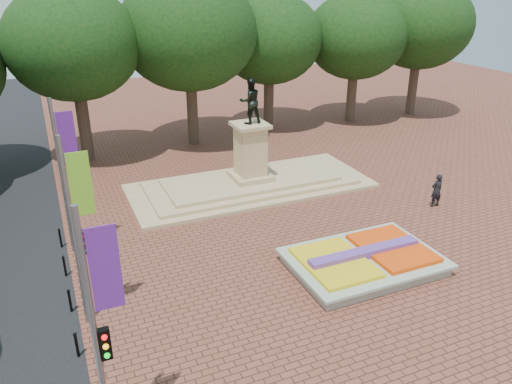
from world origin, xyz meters
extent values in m
plane|color=brown|center=(0.00, 0.00, 0.00)|extent=(90.00, 90.00, 0.00)
cube|color=gray|center=(1.00, -2.00, 0.23)|extent=(6.00, 4.00, 0.45)
cube|color=#A8B5A4|center=(1.00, -2.00, 0.50)|extent=(6.30, 4.30, 0.12)
cube|color=#FC4B0E|center=(2.45, -2.00, 0.63)|extent=(2.60, 3.40, 0.22)
cube|color=yellow|center=(-0.45, -2.00, 0.62)|extent=(2.60, 3.40, 0.18)
cube|color=#623696|center=(1.00, -2.00, 0.72)|extent=(5.20, 0.55, 0.38)
cube|color=tan|center=(0.00, 8.00, 0.10)|extent=(14.00, 6.00, 0.20)
cube|color=tan|center=(0.00, 8.00, 0.30)|extent=(12.00, 5.00, 0.20)
cube|color=tan|center=(0.00, 8.00, 0.50)|extent=(10.00, 4.00, 0.20)
cube|color=tan|center=(0.00, 8.00, 0.75)|extent=(2.20, 2.20, 0.30)
cube|color=tan|center=(0.00, 8.00, 2.30)|extent=(1.50, 1.50, 2.80)
cube|color=tan|center=(0.00, 8.00, 3.80)|extent=(1.90, 1.90, 0.20)
imported|color=black|center=(0.00, 8.00, 5.15)|extent=(1.22, 0.95, 2.50)
cylinder|color=#3D2C21|center=(-8.00, 18.00, 2.00)|extent=(0.80, 0.80, 4.00)
ellipsoid|color=black|center=(-8.00, 18.00, 6.69)|extent=(8.80, 8.80, 7.48)
cylinder|color=#3D2C21|center=(-1.00, 18.00, 2.00)|extent=(0.80, 0.80, 4.00)
ellipsoid|color=black|center=(-1.00, 18.00, 6.69)|extent=(8.80, 8.80, 7.48)
cylinder|color=#3D2C21|center=(6.00, 18.00, 2.00)|extent=(0.80, 0.80, 4.00)
ellipsoid|color=black|center=(6.00, 18.00, 6.69)|extent=(8.80, 8.80, 7.48)
cylinder|color=#3D2C21|center=(13.00, 18.00, 2.00)|extent=(0.80, 0.80, 4.00)
ellipsoid|color=black|center=(13.00, 18.00, 6.69)|extent=(8.80, 8.80, 7.48)
cylinder|color=#3D2C21|center=(20.00, 18.00, 2.00)|extent=(0.80, 0.80, 4.00)
ellipsoid|color=black|center=(20.00, 18.00, 6.69)|extent=(8.80, 8.80, 7.48)
cylinder|color=slate|center=(-10.20, -6.50, 3.50)|extent=(0.16, 0.16, 7.00)
cube|color=#60218A|center=(-9.75, -6.50, 5.30)|extent=(0.70, 0.04, 2.20)
cylinder|color=slate|center=(-10.20, -1.00, 3.50)|extent=(0.16, 0.16, 7.00)
cube|color=#7BBF26|center=(-9.75, -1.00, 5.30)|extent=(0.70, 0.04, 2.20)
cylinder|color=slate|center=(-10.20, 4.50, 3.50)|extent=(0.16, 0.16, 7.00)
cube|color=#60218A|center=(-9.75, 4.50, 5.30)|extent=(0.70, 0.04, 2.20)
cube|color=black|center=(-10.00, -6.50, 3.20)|extent=(0.28, 0.18, 0.90)
cube|color=black|center=(-10.00, -1.00, 3.20)|extent=(0.28, 0.18, 0.90)
cylinder|color=black|center=(-10.70, -2.80, 0.45)|extent=(0.10, 0.10, 0.90)
sphere|color=black|center=(-10.70, -2.80, 0.92)|extent=(0.12, 0.12, 0.12)
cylinder|color=black|center=(-10.70, -0.20, 0.45)|extent=(0.10, 0.10, 0.90)
sphere|color=black|center=(-10.70, -0.20, 0.92)|extent=(0.12, 0.12, 0.12)
cylinder|color=black|center=(-10.70, 2.40, 0.45)|extent=(0.10, 0.10, 0.90)
sphere|color=black|center=(-10.70, 2.40, 0.92)|extent=(0.12, 0.12, 0.12)
cylinder|color=black|center=(-10.70, 5.00, 0.45)|extent=(0.10, 0.10, 0.90)
sphere|color=black|center=(-10.70, 5.00, 0.92)|extent=(0.12, 0.12, 0.12)
imported|color=black|center=(8.14, 1.68, 0.93)|extent=(0.69, 0.46, 1.85)
camera|label=1|loc=(-10.47, -16.89, 11.52)|focal=35.00mm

